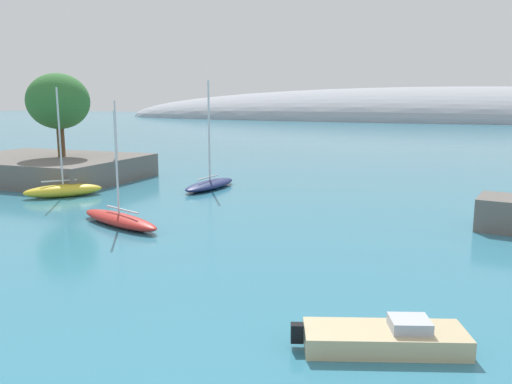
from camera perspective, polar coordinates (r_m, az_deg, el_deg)
shore_outcrop at (r=59.13m, az=-22.40°, el=2.50°), size 19.15×14.10×2.43m
tree_clump_shore at (r=58.03m, az=-21.17°, el=9.38°), size 6.42×6.42×8.69m
distant_ridge at (r=225.43m, az=20.19°, el=7.52°), size 295.51×69.43×27.03m
sailboat_navy_near_shore at (r=49.04m, az=-5.16°, el=0.95°), size 3.00×7.96×10.14m
sailboat_yellow_mid_mooring at (r=47.84m, az=-20.67°, el=0.23°), size 5.80×6.03×9.43m
sailboat_red_outer_mooring at (r=35.78m, az=-14.99°, el=-2.93°), size 8.13×4.52×7.73m
sailboat_white_end_of_line at (r=56.56m, az=-15.12°, el=1.85°), size 3.71×6.69×8.31m
motorboat_sand_foreground at (r=18.68m, az=14.20°, el=-15.48°), size 5.98×3.54×1.12m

